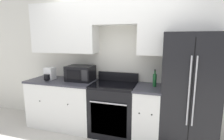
# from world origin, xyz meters

# --- Properties ---
(wall_back) EXTENTS (8.00, 0.39, 2.60)m
(wall_back) POSITION_xyz_m (-0.00, 0.58, 1.55)
(wall_back) COLOR silver
(wall_back) RESTS_ON ground_plane
(lower_cabinets_left) EXTENTS (1.31, 0.64, 0.91)m
(lower_cabinets_left) POSITION_xyz_m (-1.00, 0.31, 0.46)
(lower_cabinets_left) COLOR white
(lower_cabinets_left) RESTS_ON ground_plane
(lower_cabinets_right) EXTENTS (0.44, 0.64, 0.91)m
(lower_cabinets_right) POSITION_xyz_m (0.62, 0.31, 0.46)
(lower_cabinets_right) COLOR white
(lower_cabinets_right) RESTS_ON ground_plane
(oven_range) EXTENTS (0.77, 0.65, 1.07)m
(oven_range) POSITION_xyz_m (0.03, 0.31, 0.46)
(oven_range) COLOR black
(oven_range) RESTS_ON ground_plane
(refrigerator) EXTENTS (0.81, 0.73, 1.79)m
(refrigerator) POSITION_xyz_m (1.24, 0.35, 0.89)
(refrigerator) COLOR black
(refrigerator) RESTS_ON ground_plane
(microwave) EXTENTS (0.49, 0.38, 0.28)m
(microwave) POSITION_xyz_m (-0.65, 0.39, 1.05)
(microwave) COLOR black
(microwave) RESTS_ON lower_cabinets_left
(bottle) EXTENTS (0.06, 0.06, 0.29)m
(bottle) POSITION_xyz_m (0.72, 0.37, 1.03)
(bottle) COLOR #195928
(bottle) RESTS_ON lower_cabinets_right
(coffee_maker) EXTENTS (0.17, 0.24, 0.23)m
(coffee_maker) POSITION_xyz_m (-1.27, 0.30, 1.02)
(coffee_maker) COLOR white
(coffee_maker) RESTS_ON lower_cabinets_left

